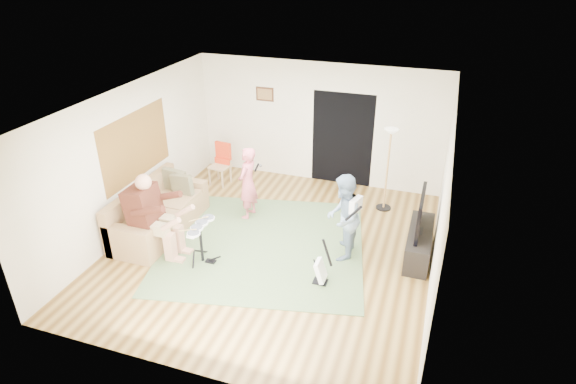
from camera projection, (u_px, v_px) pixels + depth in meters
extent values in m
plane|color=brown|center=(273.00, 247.00, 8.67)|extent=(6.00, 6.00, 0.00)
plane|color=white|center=(270.00, 102.00, 7.42)|extent=(6.00, 6.00, 0.00)
plane|color=olive|center=(136.00, 145.00, 8.89)|extent=(0.00, 2.05, 2.05)
plane|color=black|center=(342.00, 139.00, 10.54)|extent=(2.10, 0.00, 2.10)
cube|color=#3F2314|center=(265.00, 94.00, 10.66)|extent=(0.42, 0.03, 0.32)
cube|color=#506C41|center=(263.00, 245.00, 8.74)|extent=(4.18, 4.07, 0.02)
cube|color=#A17C50|center=(161.00, 220.00, 9.08)|extent=(0.89, 1.79, 0.44)
cube|color=#A17C50|center=(142.00, 207.00, 9.09)|extent=(0.17, 2.21, 0.89)
cube|color=#A17C50|center=(187.00, 193.00, 9.88)|extent=(0.89, 0.21, 0.63)
cube|color=#A17C50|center=(129.00, 244.00, 8.20)|extent=(0.89, 0.21, 0.63)
cube|color=#491F14|center=(143.00, 206.00, 8.18)|extent=(0.42, 0.55, 0.69)
sphere|color=tan|center=(143.00, 182.00, 7.95)|extent=(0.27, 0.27, 0.27)
cylinder|color=black|center=(201.00, 244.00, 8.14)|extent=(0.05, 0.05, 0.67)
cube|color=white|center=(200.00, 227.00, 7.99)|extent=(0.13, 0.67, 0.04)
imported|color=#D05A6A|center=(248.00, 183.00, 9.33)|extent=(0.39, 0.56, 1.47)
imported|color=#7089A5|center=(343.00, 218.00, 8.10)|extent=(0.63, 0.78, 1.54)
cube|color=black|center=(320.00, 282.00, 7.76)|extent=(0.23, 0.19, 0.03)
cube|color=white|center=(321.00, 271.00, 7.66)|extent=(0.18, 0.27, 0.36)
cylinder|color=black|center=(327.00, 253.00, 7.46)|extent=(0.19, 0.04, 0.47)
cylinder|color=black|center=(383.00, 208.00, 9.95)|extent=(0.31, 0.31, 0.03)
cylinder|color=tan|center=(387.00, 171.00, 9.57)|extent=(0.04, 0.04, 1.64)
cone|color=white|center=(391.00, 132.00, 9.18)|extent=(0.27, 0.27, 0.11)
cube|color=tan|center=(220.00, 166.00, 10.78)|extent=(0.45, 0.45, 0.04)
cube|color=red|center=(222.00, 151.00, 10.79)|extent=(0.39, 0.13, 0.40)
cube|color=black|center=(419.00, 243.00, 8.34)|extent=(0.40, 1.40, 0.50)
cube|color=black|center=(421.00, 213.00, 8.08)|extent=(0.06, 1.04, 0.69)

